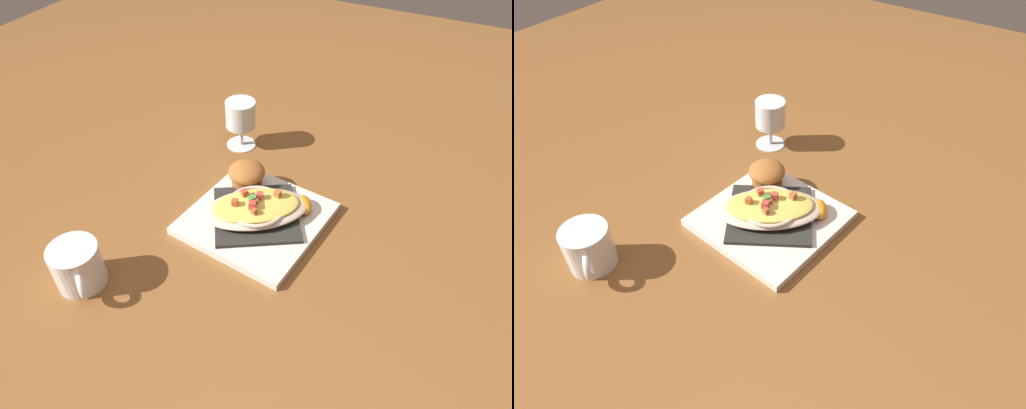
# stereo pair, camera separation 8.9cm
# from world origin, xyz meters

# --- Properties ---
(ground_plane) EXTENTS (2.60, 2.60, 0.00)m
(ground_plane) POSITION_xyz_m (0.00, 0.00, 0.00)
(ground_plane) COLOR brown
(square_plate) EXTENTS (0.28, 0.28, 0.02)m
(square_plate) POSITION_xyz_m (0.00, 0.00, 0.01)
(square_plate) COLOR white
(square_plate) RESTS_ON ground_plane
(folded_napkin) EXTENTS (0.23, 0.23, 0.01)m
(folded_napkin) POSITION_xyz_m (0.00, 0.00, 0.02)
(folded_napkin) COLOR #2B2B27
(folded_napkin) RESTS_ON square_plate
(gratin_dish) EXTENTS (0.24, 0.22, 0.04)m
(gratin_dish) POSITION_xyz_m (0.00, 0.00, 0.04)
(gratin_dish) COLOR beige
(gratin_dish) RESTS_ON folded_napkin
(muffin) EXTENTS (0.08, 0.08, 0.05)m
(muffin) POSITION_xyz_m (0.06, -0.08, 0.04)
(muffin) COLOR #A85F30
(muffin) RESTS_ON square_plate
(orange_garnish) EXTENTS (0.06, 0.06, 0.02)m
(orange_garnish) POSITION_xyz_m (-0.08, -0.06, 0.03)
(orange_garnish) COLOR #4B266C
(orange_garnish) RESTS_ON square_plate
(coffee_mug) EXTENTS (0.10, 0.09, 0.08)m
(coffee_mug) POSITION_xyz_m (0.20, 0.27, 0.04)
(coffee_mug) COLOR white
(coffee_mug) RESTS_ON ground_plane
(stemmed_glass) EXTENTS (0.07, 0.07, 0.12)m
(stemmed_glass) POSITION_xyz_m (0.15, -0.22, 0.08)
(stemmed_glass) COLOR white
(stemmed_glass) RESTS_ON ground_plane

